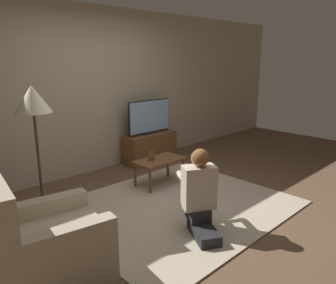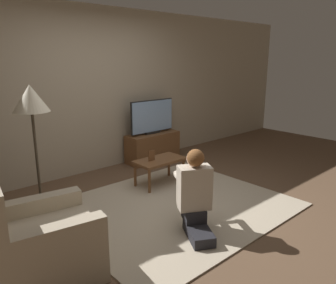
{
  "view_description": "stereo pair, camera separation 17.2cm",
  "coord_description": "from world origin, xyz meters",
  "px_view_note": "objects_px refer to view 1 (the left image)",
  "views": [
    {
      "loc": [
        -2.71,
        -2.64,
        1.81
      ],
      "look_at": [
        0.37,
        0.54,
        0.67
      ],
      "focal_mm": 35.0,
      "sensor_mm": 36.0,
      "label": 1
    },
    {
      "loc": [
        -2.59,
        -2.76,
        1.81
      ],
      "look_at": [
        0.37,
        0.54,
        0.67
      ],
      "focal_mm": 35.0,
      "sensor_mm": 36.0,
      "label": 2
    }
  ],
  "objects_px": {
    "floor_lamp": "(33,108)",
    "armchair": "(46,248)",
    "tv": "(149,117)",
    "person_kneeling": "(199,192)",
    "coffee_table": "(160,163)"
  },
  "relations": [
    {
      "from": "tv",
      "to": "coffee_table",
      "type": "height_order",
      "value": "tv"
    },
    {
      "from": "floor_lamp",
      "to": "armchair",
      "type": "height_order",
      "value": "floor_lamp"
    },
    {
      "from": "floor_lamp",
      "to": "armchair",
      "type": "xyz_separation_m",
      "value": [
        -0.4,
        -0.97,
        -1.01
      ]
    },
    {
      "from": "tv",
      "to": "person_kneeling",
      "type": "height_order",
      "value": "tv"
    },
    {
      "from": "armchair",
      "to": "person_kneeling",
      "type": "xyz_separation_m",
      "value": [
        1.52,
        -0.34,
        0.14
      ]
    },
    {
      "from": "person_kneeling",
      "to": "coffee_table",
      "type": "bearing_deg",
      "value": -85.92
    },
    {
      "from": "coffee_table",
      "to": "person_kneeling",
      "type": "distance_m",
      "value": 1.41
    },
    {
      "from": "tv",
      "to": "coffee_table",
      "type": "bearing_deg",
      "value": -124.19
    },
    {
      "from": "tv",
      "to": "floor_lamp",
      "type": "bearing_deg",
      "value": -158.52
    },
    {
      "from": "coffee_table",
      "to": "person_kneeling",
      "type": "relative_size",
      "value": 0.81
    },
    {
      "from": "armchair",
      "to": "person_kneeling",
      "type": "bearing_deg",
      "value": -93.79
    },
    {
      "from": "floor_lamp",
      "to": "armchair",
      "type": "relative_size",
      "value": 1.59
    },
    {
      "from": "floor_lamp",
      "to": "coffee_table",
      "type": "bearing_deg",
      "value": -1.29
    },
    {
      "from": "coffee_table",
      "to": "armchair",
      "type": "height_order",
      "value": "armchair"
    },
    {
      "from": "tv",
      "to": "armchair",
      "type": "relative_size",
      "value": 0.94
    }
  ]
}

